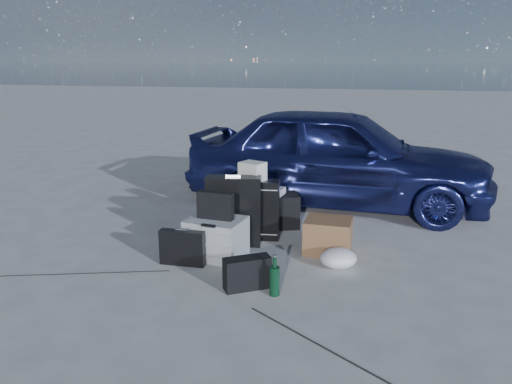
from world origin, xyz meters
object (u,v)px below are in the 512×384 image
suitcase_left (234,211)px  suitcase_right (254,209)px  pelican_case (216,238)px  briefcase (182,248)px  duffel_bag (264,211)px  cardboard_box (328,236)px  car (338,156)px  green_bottle (275,276)px

suitcase_left → suitcase_right: (0.16, 0.23, -0.04)m
pelican_case → briefcase: pelican_case is taller
duffel_bag → cardboard_box: duffel_bag is taller
briefcase → duffel_bag: (0.51, 1.24, 0.03)m
car → suitcase_right: car is taller
suitcase_left → suitcase_right: suitcase_left is taller
suitcase_left → green_bottle: bearing=-68.3°
green_bottle → cardboard_box: bearing=72.7°
car → suitcase_left: car is taller
car → pelican_case: 2.34m
cardboard_box → suitcase_left: bearing=-179.6°
cardboard_box → duffel_bag: bearing=142.5°
duffel_bag → green_bottle: (0.45, -1.66, -0.02)m
green_bottle → suitcase_left: bearing=121.4°
briefcase → duffel_bag: bearing=66.9°
suitcase_right → cardboard_box: size_ratio=1.41×
pelican_case → suitcase_right: suitcase_right is taller
pelican_case → briefcase: size_ratio=1.23×
suitcase_left → cardboard_box: 0.99m
pelican_case → suitcase_right: (0.24, 0.59, 0.13)m
pelican_case → cardboard_box: bearing=28.5°
car → green_bottle: 2.82m
pelican_case → suitcase_left: 0.40m
cardboard_box → green_bottle: (-0.33, -1.06, -0.00)m
pelican_case → suitcase_left: suitcase_left is taller
duffel_bag → cardboard_box: 0.99m
green_bottle → pelican_case: bearing=136.0°
car → duffel_bag: bearing=150.6°
car → duffel_bag: car is taller
pelican_case → duffel_bag: duffel_bag is taller
suitcase_left → briefcase: bearing=-126.3°
suitcase_right → duffel_bag: suitcase_right is taller
pelican_case → green_bottle: (0.72, -0.69, -0.02)m
cardboard_box → pelican_case: bearing=-160.6°
suitcase_right → green_bottle: size_ratio=1.90×
car → pelican_case: car is taller
pelican_case → suitcase_right: bearing=77.4°
briefcase → suitcase_right: (0.48, 0.86, 0.15)m
car → pelican_case: bearing=158.3°
suitcase_left → suitcase_right: bearing=45.3°
suitcase_left → car: bearing=52.4°
suitcase_left → green_bottle: 1.25m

